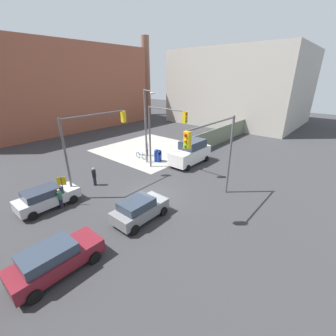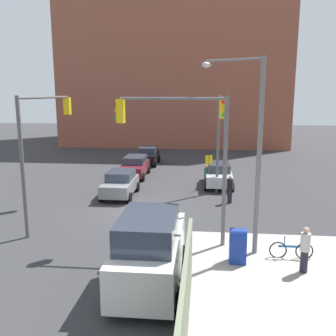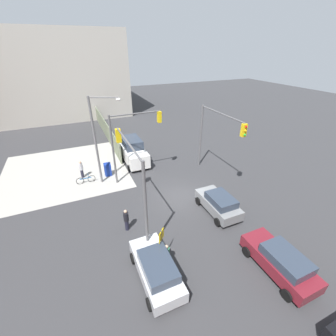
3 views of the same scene
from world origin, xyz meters
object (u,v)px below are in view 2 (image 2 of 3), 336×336
at_px(hatchback_gray, 120,183).
at_px(pedestrian_waiting, 206,176).
at_px(coupe_maroon, 135,166).
at_px(pedestrian_walking_north, 230,189).
at_px(bicycle_leaning_on_fence, 291,250).
at_px(van_white_delivery, 150,249).
at_px(coupe_silver, 219,174).
at_px(pedestrian_crossing, 305,249).
at_px(traffic_signal_se_corner, 43,132).
at_px(street_lamp_corner, 251,141).
at_px(mailbox_blue, 238,244).
at_px(traffic_signal_ne_corner, 183,141).
at_px(traffic_signal_nw_corner, 220,126).
at_px(hatchback_black, 148,155).

bearing_deg(hatchback_gray, pedestrian_waiting, 116.86).
height_order(coupe_maroon, hatchback_gray, same).
distance_m(pedestrian_walking_north, bicycle_leaning_on_fence, 7.88).
bearing_deg(van_white_delivery, pedestrian_waiting, 171.86).
xyz_separation_m(coupe_silver, pedestrian_crossing, (13.21, 2.73, 0.09)).
relative_size(traffic_signal_se_corner, street_lamp_corner, 0.81).
bearing_deg(coupe_maroon, pedestrian_walking_north, 46.32).
bearing_deg(coupe_maroon, traffic_signal_se_corner, -13.46).
bearing_deg(hatchback_gray, coupe_silver, 118.00).
xyz_separation_m(van_white_delivery, pedestrian_crossing, (-1.38, 5.60, -0.35)).
bearing_deg(street_lamp_corner, pedestrian_crossing, 47.69).
bearing_deg(pedestrian_waiting, mailbox_blue, 140.28).
height_order(hatchback_gray, bicycle_leaning_on_fence, hatchback_gray).
bearing_deg(mailbox_blue, traffic_signal_ne_corner, -126.38).
relative_size(pedestrian_waiting, pedestrian_walking_north, 0.92).
bearing_deg(pedestrian_crossing, hatchback_gray, -158.33).
height_order(van_white_delivery, pedestrian_crossing, van_white_delivery).
relative_size(van_white_delivery, pedestrian_waiting, 3.38).
relative_size(traffic_signal_nw_corner, coupe_silver, 1.49).
height_order(hatchback_black, pedestrian_crossing, pedestrian_crossing).
relative_size(hatchback_gray, van_white_delivery, 0.74).
height_order(van_white_delivery, pedestrian_walking_north, van_white_delivery).
relative_size(mailbox_blue, hatchback_gray, 0.36).
bearing_deg(traffic_signal_nw_corner, van_white_delivery, -14.65).
xyz_separation_m(traffic_signal_nw_corner, coupe_silver, (-4.25, 0.17, -3.82)).
xyz_separation_m(street_lamp_corner, hatchback_gray, (-8.01, -7.26, -3.86)).
bearing_deg(pedestrian_waiting, traffic_signal_se_corner, 88.01).
bearing_deg(traffic_signal_nw_corner, traffic_signal_se_corner, -64.92).
bearing_deg(mailbox_blue, coupe_silver, -178.52).
relative_size(street_lamp_corner, pedestrian_walking_north, 4.63).
bearing_deg(coupe_maroon, mailbox_blue, 24.74).
bearing_deg(pedestrian_walking_north, coupe_maroon, -107.39).
bearing_deg(traffic_signal_se_corner, street_lamp_corner, 73.35).
height_order(hatchback_black, van_white_delivery, van_white_delivery).
relative_size(hatchback_gray, pedestrian_waiting, 2.51).
relative_size(traffic_signal_nw_corner, bicycle_leaning_on_fence, 3.71).
xyz_separation_m(traffic_signal_se_corner, coupe_silver, (-8.47, 9.17, -3.84)).
distance_m(traffic_signal_nw_corner, hatchback_gray, 7.41).
bearing_deg(pedestrian_waiting, hatchback_gray, 71.43).
bearing_deg(pedestrian_crossing, coupe_silver, 170.09).
relative_size(street_lamp_corner, hatchback_black, 2.02).
bearing_deg(bicycle_leaning_on_fence, traffic_signal_nw_corner, -160.82).
relative_size(hatchback_black, pedestrian_walking_north, 2.29).
distance_m(coupe_maroon, hatchback_gray, 5.82).
height_order(traffic_signal_nw_corner, pedestrian_waiting, traffic_signal_nw_corner).
xyz_separation_m(street_lamp_corner, pedestrian_crossing, (1.76, 1.93, -3.77)).
bearing_deg(street_lamp_corner, pedestrian_waiting, -171.26).
xyz_separation_m(street_lamp_corner, van_white_delivery, (3.14, -3.67, -3.42)).
xyz_separation_m(van_white_delivery, pedestrian_walking_north, (-10.18, 3.40, -0.38)).
bearing_deg(pedestrian_waiting, street_lamp_corner, 143.32).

